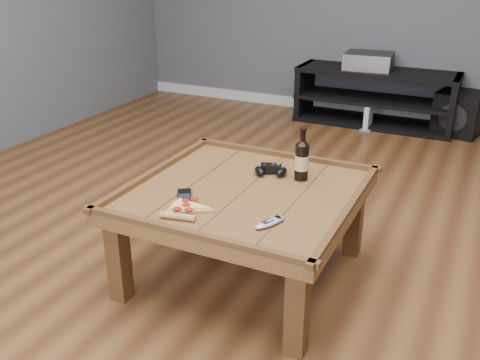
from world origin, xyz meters
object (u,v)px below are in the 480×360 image
at_px(pizza_slice, 185,209).
at_px(subwoofer, 459,113).
at_px(media_console, 375,98).
at_px(game_controller, 271,170).
at_px(smartphone, 184,195).
at_px(coffee_table, 245,202).
at_px(av_receiver, 369,61).
at_px(beer_bottle, 302,159).
at_px(remote_control, 270,222).
at_px(game_console, 368,119).

relative_size(pizza_slice, subwoofer, 0.69).
distance_m(media_console, pizza_slice, 3.06).
height_order(game_controller, smartphone, game_controller).
xyz_separation_m(smartphone, subwoofer, (0.93, 2.98, -0.27)).
height_order(coffee_table, game_controller, game_controller).
xyz_separation_m(game_controller, av_receiver, (-0.12, 2.52, 0.10)).
xyz_separation_m(beer_bottle, smartphone, (-0.40, -0.41, -0.10)).
distance_m(media_console, remote_control, 3.03).
relative_size(game_controller, subwoofer, 0.40).
bearing_deg(remote_control, game_console, 119.05).
height_order(media_console, remote_control, media_console).
bearing_deg(remote_control, beer_bottle, 119.63).
xyz_separation_m(coffee_table, remote_control, (0.24, -0.26, 0.07)).
bearing_deg(beer_bottle, remote_control, -84.56).
distance_m(media_console, beer_bottle, 2.54).
height_order(pizza_slice, remote_control, pizza_slice).
bearing_deg(beer_bottle, subwoofer, 78.33).
relative_size(game_controller, smartphone, 1.31).
xyz_separation_m(coffee_table, media_console, (0.00, 2.75, -0.15)).
distance_m(media_console, av_receiver, 0.34).
height_order(pizza_slice, av_receiver, av_receiver).
bearing_deg(subwoofer, smartphone, -95.87).
relative_size(coffee_table, media_console, 0.74).
bearing_deg(av_receiver, media_console, -0.36).
relative_size(pizza_slice, game_console, 1.40).
relative_size(coffee_table, game_controller, 5.99).
xyz_separation_m(game_controller, subwoofer, (0.68, 2.57, -0.29)).
xyz_separation_m(smartphone, remote_control, (0.45, -0.08, 0.00)).
bearing_deg(remote_control, pizza_slice, -150.14).
relative_size(pizza_slice, smartphone, 2.26).
height_order(smartphone, av_receiver, av_receiver).
bearing_deg(remote_control, media_console, 118.66).
xyz_separation_m(media_console, game_console, (-0.00, -0.19, -0.15)).
height_order(media_console, game_console, media_console).
distance_m(game_controller, av_receiver, 2.52).
bearing_deg(media_console, coffee_table, -90.00).
bearing_deg(media_console, game_controller, -89.25).
height_order(beer_bottle, game_controller, beer_bottle).
relative_size(smartphone, remote_control, 0.81).
distance_m(beer_bottle, smartphone, 0.58).
xyz_separation_m(remote_control, game_console, (-0.24, 2.83, -0.36)).
height_order(game_controller, pizza_slice, game_controller).
bearing_deg(beer_bottle, coffee_table, -129.01).
relative_size(beer_bottle, game_controller, 1.49).
bearing_deg(coffee_table, smartphone, -139.94).
height_order(coffee_table, game_console, coffee_table).
distance_m(game_controller, smartphone, 0.48).
relative_size(coffee_table, smartphone, 7.86).
bearing_deg(subwoofer, game_console, -150.57).
bearing_deg(game_controller, media_console, 71.57).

